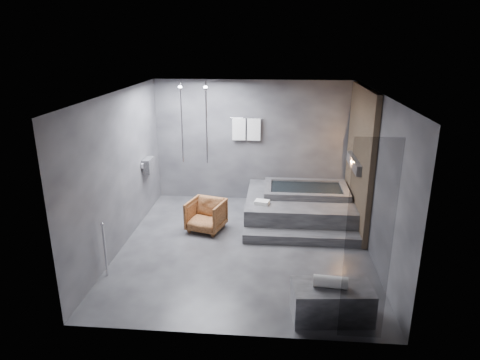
{
  "coord_description": "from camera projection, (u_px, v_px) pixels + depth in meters",
  "views": [
    {
      "loc": [
        0.53,
        -7.11,
        3.67
      ],
      "look_at": [
        -0.11,
        0.3,
        1.19
      ],
      "focal_mm": 32.0,
      "sensor_mm": 36.0,
      "label": 1
    }
  ],
  "objects": [
    {
      "name": "deck_towel",
      "position": [
        262.0,
        202.0,
        8.57
      ],
      "size": [
        0.32,
        0.26,
        0.07
      ],
      "primitive_type": "cube",
      "rotation": [
        0.0,
        0.0,
        -0.22
      ],
      "color": "white",
      "rests_on": "tub_deck"
    },
    {
      "name": "room",
      "position": [
        268.0,
        153.0,
        7.57
      ],
      "size": [
        5.0,
        5.04,
        2.82
      ],
      "color": "#2A2A2C",
      "rests_on": "ground"
    },
    {
      "name": "tub_deck",
      "position": [
        299.0,
        206.0,
        9.13
      ],
      "size": [
        2.2,
        2.0,
        0.5
      ],
      "primitive_type": "cube",
      "color": "#2F2F31",
      "rests_on": "ground"
    },
    {
      "name": "driftwood_chair",
      "position": [
        206.0,
        215.0,
        8.51
      ],
      "size": [
        0.83,
        0.85,
        0.63
      ],
      "primitive_type": "imported",
      "rotation": [
        0.0,
        0.0,
        -0.28
      ],
      "color": "#4F2913",
      "rests_on": "ground"
    },
    {
      "name": "concrete_bench",
      "position": [
        332.0,
        302.0,
        5.85
      ],
      "size": [
        1.12,
        0.69,
        0.48
      ],
      "primitive_type": "cube",
      "rotation": [
        0.0,
        0.0,
        0.09
      ],
      "color": "#37373A",
      "rests_on": "ground"
    },
    {
      "name": "tub_step",
      "position": [
        301.0,
        238.0,
        8.07
      ],
      "size": [
        2.2,
        0.36,
        0.18
      ],
      "primitive_type": "cube",
      "color": "#2F2F31",
      "rests_on": "ground"
    },
    {
      "name": "rolled_towel",
      "position": [
        330.0,
        282.0,
        5.73
      ],
      "size": [
        0.47,
        0.21,
        0.16
      ],
      "primitive_type": "cylinder",
      "rotation": [
        0.0,
        1.57,
        -0.09
      ],
      "color": "white",
      "rests_on": "concrete_bench"
    }
  ]
}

